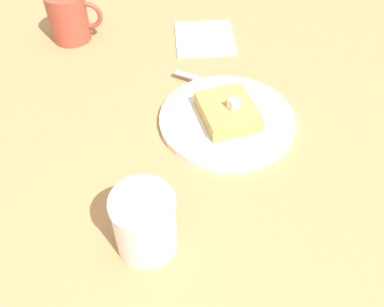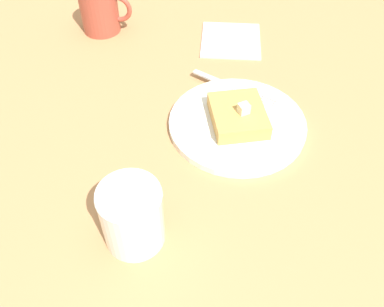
{
  "view_description": "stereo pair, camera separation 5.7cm",
  "coord_description": "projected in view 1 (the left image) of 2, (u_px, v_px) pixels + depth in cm",
  "views": [
    {
      "loc": [
        5.54,
        -48.13,
        49.24
      ],
      "look_at": [
        4.06,
        -9.87,
        7.49
      ],
      "focal_mm": 40.0,
      "sensor_mm": 36.0,
      "label": 1
    },
    {
      "loc": [
        11.16,
        -47.49,
        49.24
      ],
      "look_at": [
        4.06,
        -9.87,
        7.49
      ],
      "focal_mm": 40.0,
      "sensor_mm": 36.0,
      "label": 2
    }
  ],
  "objects": [
    {
      "name": "table_surface",
      "position": [
        169.0,
        133.0,
        0.68
      ],
      "size": [
        95.77,
        95.77,
        2.99
      ],
      "primitive_type": "cube",
      "color": "#B27C4E",
      "rests_on": "ground"
    },
    {
      "name": "plate",
      "position": [
        227.0,
        119.0,
        0.67
      ],
      "size": [
        21.21,
        21.21,
        1.1
      ],
      "color": "silver",
      "rests_on": "table_surface"
    },
    {
      "name": "toast_slice_center",
      "position": [
        228.0,
        111.0,
        0.66
      ],
      "size": [
        10.61,
        11.53,
        2.37
      ],
      "primitive_type": "cube",
      "rotation": [
        0.0,
        0.0,
        0.34
      ],
      "color": "tan",
      "rests_on": "plate"
    },
    {
      "name": "butter_pat_primary",
      "position": [
        234.0,
        104.0,
        0.64
      ],
      "size": [
        2.08,
        2.04,
        1.55
      ],
      "primitive_type": "cube",
      "rotation": [
        0.0,
        0.0,
        0.63
      ],
      "color": "#F1ECC2",
      "rests_on": "toast_slice_center"
    },
    {
      "name": "fork",
      "position": [
        223.0,
        86.0,
        0.71
      ],
      "size": [
        15.19,
        7.84,
        0.36
      ],
      "color": "silver",
      "rests_on": "plate"
    },
    {
      "name": "syrup_jar",
      "position": [
        145.0,
        224.0,
        0.5
      ],
      "size": [
        7.59,
        7.59,
        8.81
      ],
      "color": "#361506",
      "rests_on": "table_surface"
    },
    {
      "name": "napkin",
      "position": [
        205.0,
        38.0,
        0.83
      ],
      "size": [
        12.57,
        13.44,
        0.3
      ],
      "primitive_type": "cube",
      "rotation": [
        0.0,
        0.0,
        0.11
      ],
      "color": "beige",
      "rests_on": "table_surface"
    },
    {
      "name": "coffee_mug",
      "position": [
        69.0,
        17.0,
        0.8
      ],
      "size": [
        10.21,
        7.28,
        9.02
      ],
      "color": "#9D4132",
      "rests_on": "table_surface"
    }
  ]
}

